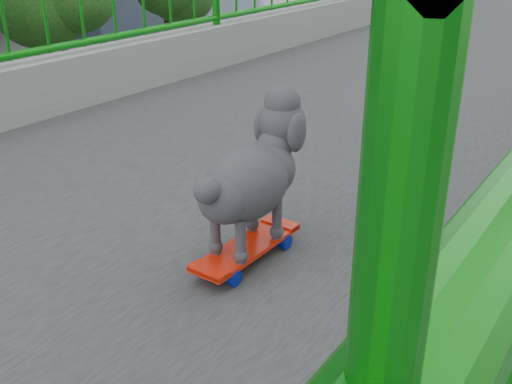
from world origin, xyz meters
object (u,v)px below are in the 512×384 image
Objects in this scene: car_7 at (81,188)px; car_6 at (308,134)px; car_0 at (251,249)px; skateboard at (247,249)px; car_2 at (220,127)px; poodle at (252,174)px; car_5 at (268,238)px.

car_6 is at bearing -111.20° from car_7.
car_0 is at bearing 179.18° from car_7.
skateboard is 0.08× the size of car_2.
car_0 is 0.68× the size of car_2.
poodle is 13.09m from car_0.
car_5 is 6.43m from car_7.
car_7 is at bearing -174.19° from car_5.
car_2 is at bearing 132.43° from car_0.
poodle is at bearing 144.07° from car_7.
car_2 is at bearing 135.64° from car_5.
poodle is 13.63m from car_5.
car_7 is at bearing 179.18° from car_0.
car_2 is 1.18× the size of car_7.
poodle reaches higher than car_2.
car_6 is at bearing 120.29° from poodle.
car_5 is at bearing 135.64° from car_2.
car_6 is (3.20, 1.34, -0.05)m from car_2.
car_0 is 9.49m from car_2.
poodle is 0.13× the size of car_5.
car_7 reaches higher than car_0.
car_2 is (-12.88, 16.27, -6.25)m from skateboard.
car_7 is (-6.40, 0.09, 0.04)m from car_0.
car_5 is at bearing 90.00° from car_0.
car_5 is 0.74× the size of car_6.
car_0 is 0.98× the size of car_5.
car_6 is at bearing 110.99° from car_0.
car_5 is at bearing -67.16° from car_6.
skateboard is 0.83× the size of poodle.
skateboard reaches higher than car_7.
car_2 is (-12.89, 16.25, -6.50)m from poodle.
car_0 is 6.40m from car_7.
car_6 reaches higher than car_0.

